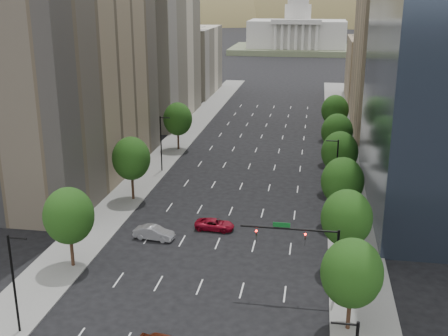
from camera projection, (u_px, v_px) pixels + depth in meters
The scene contains 23 objects.
sidewalk_left at pixel (141, 180), 85.58m from camera, with size 6.00×200.00×0.15m, color slate.
sidewalk_right at pixel (348, 192), 80.72m from camera, with size 6.00×200.00×0.15m, color slate.
midrise_cream_left at pixel (155, 39), 122.21m from camera, with size 14.00×30.00×35.00m, color beige.
filler_left at pixel (189, 61), 155.81m from camera, with size 14.00×26.00×18.00m, color beige.
parking_tan_right at pixel (393, 57), 112.31m from camera, with size 14.00×30.00×30.00m, color #8C7759.
filler_right at pixel (375, 70), 145.45m from camera, with size 14.00×26.00×16.00m, color #8C7759.
tree_right_0 at pixel (352, 273), 46.44m from camera, with size 5.20×5.20×8.39m.
tree_right_1 at pixel (347, 218), 56.67m from camera, with size 5.20×5.20×8.75m.
tree_right_2 at pixel (342, 181), 68.00m from camera, with size 5.20×5.20×8.61m.
tree_right_3 at pixel (340, 152), 79.19m from camera, with size 5.20×5.20×8.89m.
tree_right_4 at pixel (337, 132), 92.48m from camera, with size 5.20×5.20×8.46m.
tree_right_5 at pixel (335, 110), 107.43m from camera, with size 5.20×5.20×8.75m.
tree_left_0 at pixel (69, 216), 57.30m from camera, with size 5.20×5.20×8.75m.
tree_left_1 at pixel (131, 158), 76.04m from camera, with size 5.20×5.20×8.97m.
tree_left_2 at pixel (178, 119), 100.57m from camera, with size 5.20×5.20×8.68m.
streetlight_rn at pixel (336, 170), 74.90m from camera, with size 1.70×0.20×9.00m.
streetlight_ls at pixel (14, 281), 46.21m from camera, with size 1.70×0.20×9.00m.
streetlight_ln at pixel (161, 142), 88.51m from camera, with size 1.70×0.20×9.00m.
traffic_signal at pixel (311, 247), 51.75m from camera, with size 9.12×0.40×7.38m.
capitol at pixel (297, 33), 258.90m from camera, with size 60.00×40.00×35.20m.
foothills at pixel (342, 55), 596.22m from camera, with size 720.00×413.00×263.00m.
car_silver at pixel (154, 233), 65.30m from camera, with size 1.66×4.76×1.57m, color #9C9CA1.
car_red_far at pixel (215, 224), 67.95m from camera, with size 2.19×4.76×1.32m, color maroon.
Camera 1 is at (10.40, -17.80, 27.76)m, focal length 45.03 mm.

